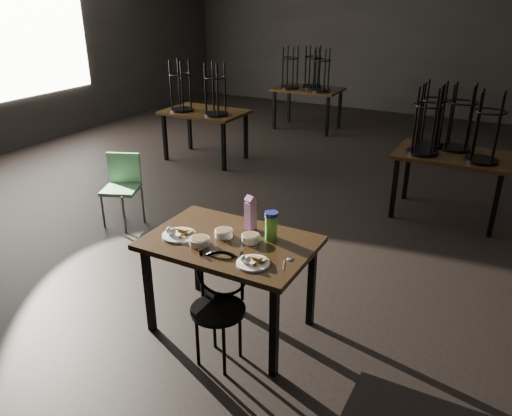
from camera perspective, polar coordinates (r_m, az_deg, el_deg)
The scene contains 14 objects.
main_table at distance 3.63m, azimuth -3.00°, elevation -4.83°, with size 1.20×0.80×0.75m.
plate_left at distance 3.68m, azimuth -8.86°, elevation -2.89°, with size 0.25×0.25×0.08m.
plate_right at distance 3.28m, azimuth -0.39°, elevation -6.13°, with size 0.22×0.22×0.07m.
bowl_near at distance 3.64m, azimuth -3.71°, elevation -2.86°, with size 0.13×0.13×0.05m.
bowl_far at distance 3.56m, azimuth -0.64°, elevation -3.44°, with size 0.13×0.13×0.05m.
bowl_big at distance 3.54m, azimuth -6.48°, elevation -3.78°, with size 0.14×0.14×0.05m.
juice_carton at distance 3.70m, azimuth -0.65°, elevation -0.66°, with size 0.08×0.08×0.27m.
water_bottle at distance 3.55m, azimuth 1.75°, elevation -2.02°, with size 0.13×0.13×0.22m.
spoon at distance 3.34m, azimuth 3.75°, elevation -5.92°, with size 0.05×0.18×0.01m.
bentwood_chair at distance 3.46m, azimuth -4.18°, elevation -10.32°, with size 0.42×0.41×0.79m.
school_chair at distance 5.62m, azimuth -15.03°, elevation 2.79°, with size 0.47×0.47×0.78m.
bg_table_left at distance 7.54m, azimuth -6.07°, elevation 10.94°, with size 1.20×0.80×1.48m.
bg_table_right at distance 5.91m, azimuth 21.39°, elevation 6.32°, with size 1.20×0.80×1.48m.
bg_table_far at distance 9.37m, azimuth 5.94°, elevation 13.61°, with size 1.20×0.80×1.48m.
Camera 1 is at (2.15, -4.71, 2.40)m, focal length 35.00 mm.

